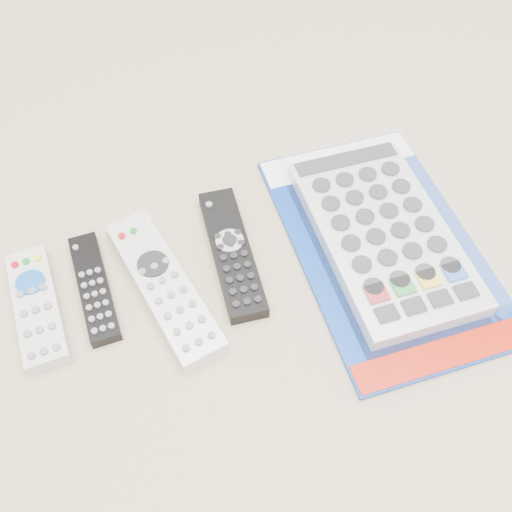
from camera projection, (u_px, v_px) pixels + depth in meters
name	position (u px, v px, depth m)	size (l,w,h in m)	color
remote_small_grey	(37.00, 307.00, 0.67)	(0.05, 0.16, 0.02)	#BDBDC0
remote_slim_black	(94.00, 288.00, 0.69)	(0.04, 0.16, 0.02)	black
remote_silver_dvd	(164.00, 286.00, 0.69)	(0.08, 0.23, 0.03)	silver
remote_large_black	(232.00, 252.00, 0.72)	(0.08, 0.20, 0.02)	black
jumbo_remote_packaged	(384.00, 233.00, 0.72)	(0.26, 0.39, 0.05)	#0D3597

